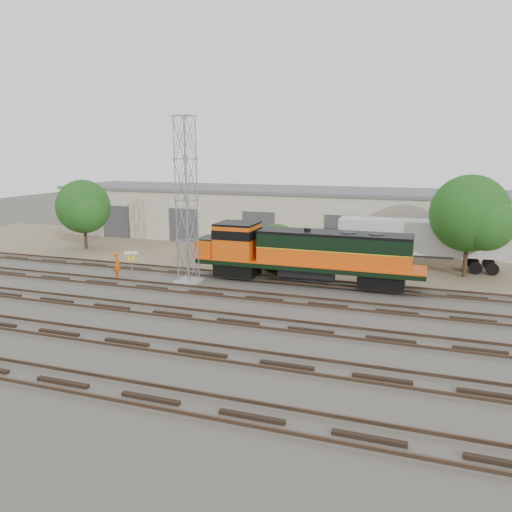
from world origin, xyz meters
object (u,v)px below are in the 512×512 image
(locomotive, at_px, (303,253))
(signal_tower, at_px, (187,204))
(semi_trailer, at_px, (422,238))
(worker, at_px, (117,265))

(locomotive, height_order, signal_tower, signal_tower)
(semi_trailer, bearing_deg, locomotive, -136.30)
(locomotive, xyz_separation_m, worker, (-13.15, -2.76, -1.24))
(locomotive, xyz_separation_m, semi_trailer, (7.66, 7.84, 0.16))
(locomotive, distance_m, semi_trailer, 10.96)
(signal_tower, distance_m, semi_trailer, 18.61)
(locomotive, bearing_deg, signal_tower, -163.62)
(locomotive, distance_m, worker, 13.49)
(semi_trailer, bearing_deg, worker, -154.97)
(locomotive, height_order, semi_trailer, locomotive)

